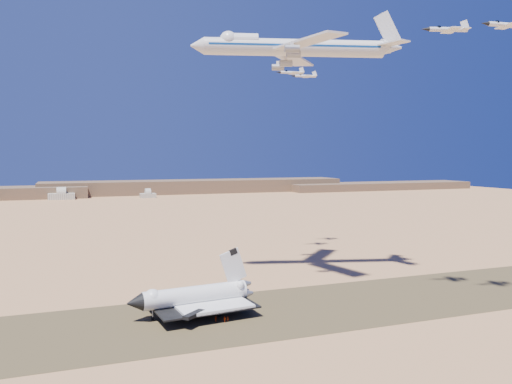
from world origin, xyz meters
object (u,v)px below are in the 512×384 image
object	(u,v)px
crew_c	(225,319)
chase_jet_f	(305,76)
crew_a	(228,319)
chase_jet_b	(505,25)
chase_jet_e	(291,72)
crew_b	(216,319)
chase_jet_a	(447,29)
carrier_747	(288,47)
shuttle	(194,298)

from	to	relation	value
crew_c	chase_jet_f	xyz separation A→B (m)	(74.40, 99.30, 92.90)
crew_a	chase_jet_f	size ratio (longest dim) A/B	0.11
chase_jet_b	chase_jet_e	bearing A→B (deg)	109.99
crew_a	crew_b	size ratio (longest dim) A/B	0.86
chase_jet_a	chase_jet_f	size ratio (longest dim) A/B	1.10
crew_a	chase_jet_b	size ratio (longest dim) A/B	0.10
crew_c	chase_jet_b	size ratio (longest dim) A/B	0.12
crew_b	chase_jet_a	distance (m)	119.80
crew_c	chase_jet_f	distance (m)	155.00
crew_c	chase_jet_a	xyz separation A→B (m)	(73.78, -9.26, 91.75)
crew_b	chase_jet_b	size ratio (longest dim) A/B	0.12
carrier_747	crew_b	xyz separation A→B (m)	(-41.33, -39.15, -93.39)
shuttle	chase_jet_f	size ratio (longest dim) A/B	2.91
shuttle	crew_a	world-z (taller)	shuttle
carrier_747	chase_jet_e	xyz separation A→B (m)	(21.62, 45.39, -1.49)
carrier_747	crew_c	xyz separation A→B (m)	(-38.88, -40.50, -93.34)
crew_b	chase_jet_e	distance (m)	139.84
shuttle	chase_jet_f	distance (m)	148.95
carrier_747	chase_jet_a	distance (m)	60.80
chase_jet_a	chase_jet_f	bearing A→B (deg)	106.35
carrier_747	crew_b	distance (m)	109.38
shuttle	carrier_747	world-z (taller)	carrier_747
chase_jet_a	crew_c	bearing A→B (deg)	-170.48
chase_jet_b	crew_c	bearing A→B (deg)	172.80
shuttle	crew_a	size ratio (longest dim) A/B	26.76
crew_c	chase_jet_b	world-z (taller)	chase_jet_b
carrier_747	chase_jet_f	size ratio (longest dim) A/B	5.91
chase_jet_a	chase_jet_f	xyz separation A→B (m)	(0.62, 108.56, 1.15)
chase_jet_a	chase_jet_e	world-z (taller)	chase_jet_a
chase_jet_e	carrier_747	bearing A→B (deg)	-105.42
chase_jet_b	chase_jet_f	world-z (taller)	chase_jet_f
crew_c	chase_jet_f	size ratio (longest dim) A/B	0.13
chase_jet_a	chase_jet_e	size ratio (longest dim) A/B	1.09
chase_jet_a	chase_jet_b	bearing A→B (deg)	-29.22
shuttle	chase_jet_a	world-z (taller)	chase_jet_a
carrier_747	crew_b	bearing A→B (deg)	-121.67
crew_c	chase_jet_b	xyz separation A→B (m)	(85.54, -21.40, 91.35)
crew_b	chase_jet_a	bearing A→B (deg)	-134.52
crew_a	chase_jet_e	world-z (taller)	chase_jet_e
chase_jet_a	chase_jet_e	bearing A→B (deg)	114.63
crew_a	chase_jet_f	world-z (taller)	chase_jet_f
carrier_747	shuttle	bearing A→B (deg)	-132.52
crew_a	chase_jet_a	world-z (taller)	chase_jet_a
shuttle	chase_jet_e	xyz separation A→B (m)	(67.44, 74.69, 87.32)
shuttle	chase_jet_f	xyz separation A→B (m)	(81.34, 88.10, 88.36)
carrier_747	chase_jet_a	size ratio (longest dim) A/B	5.39
shuttle	chase_jet_f	bearing A→B (deg)	41.20
crew_c	chase_jet_e	xyz separation A→B (m)	(60.50, 85.88, 91.85)
chase_jet_a	shuttle	bearing A→B (deg)	-177.54
crew_c	chase_jet_e	distance (m)	139.54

